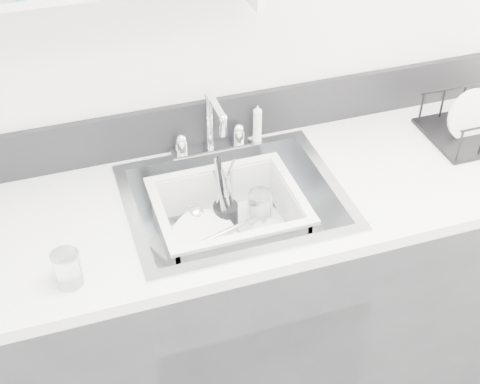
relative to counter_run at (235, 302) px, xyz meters
name	(u,v)px	position (x,y,z in m)	size (l,w,h in m)	color
room_shell	(415,121)	(0.00, -0.80, 1.22)	(3.50, 3.00, 2.60)	silver
counter_run	(235,302)	(0.00, 0.00, 0.00)	(3.20, 0.62, 0.92)	#28282B
backsplash	(206,123)	(0.00, 0.30, 0.54)	(3.20, 0.02, 0.16)	black
sink	(235,220)	(0.00, 0.00, 0.37)	(0.64, 0.52, 0.20)	silver
faucet	(211,136)	(0.00, 0.25, 0.52)	(0.26, 0.18, 0.23)	silver
side_sprayer	(257,124)	(0.16, 0.25, 0.53)	(0.03, 0.03, 0.14)	silver
wash_tub	(229,220)	(-0.02, 0.00, 0.38)	(0.44, 0.36, 0.17)	silver
plate_stack	(208,245)	(-0.10, -0.04, 0.33)	(0.24, 0.24, 0.10)	white
utensil_cup	(225,215)	(-0.02, 0.04, 0.36)	(0.08, 0.08, 0.26)	black
ladle	(212,233)	(-0.07, -0.01, 0.35)	(0.30, 0.11, 0.09)	silver
tumbler_in_tub	(260,207)	(0.10, 0.04, 0.36)	(0.08, 0.08, 0.11)	white
tumbler_counter	(67,269)	(-0.51, -0.19, 0.51)	(0.07, 0.07, 0.10)	white
bowl_small	(270,234)	(0.10, -0.05, 0.32)	(0.11, 0.11, 0.03)	white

